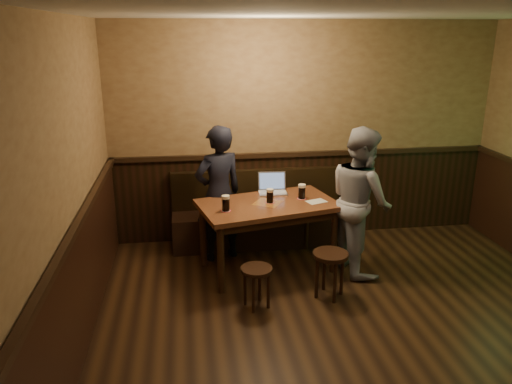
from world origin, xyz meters
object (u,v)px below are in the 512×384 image
(stool_left, at_px, (257,276))
(bench, at_px, (258,221))
(pub_table, at_px, (268,212))
(person_suit, at_px, (219,194))
(pint_left, at_px, (226,203))
(pint_right, at_px, (302,191))
(stool_right, at_px, (330,262))
(laptop, at_px, (272,187))
(pint_mid, at_px, (270,196))
(person_grey, at_px, (360,200))

(stool_left, bearing_deg, bench, 81.09)
(pub_table, distance_m, person_suit, 0.66)
(pint_left, bearing_deg, person_suit, 93.65)
(pub_table, bearing_deg, bench, 76.94)
(bench, relative_size, pint_right, 12.68)
(pub_table, distance_m, stool_right, 0.96)
(pint_right, bearing_deg, bench, 121.96)
(stool_left, xyz_separation_m, laptop, (0.37, 1.20, 0.53))
(person_suit, bearing_deg, pint_mid, 122.70)
(pint_left, height_order, pint_mid, pint_left)
(bench, distance_m, stool_left, 1.60)
(stool_right, xyz_separation_m, laptop, (-0.42, 1.11, 0.48))
(stool_right, bearing_deg, pint_left, 152.48)
(stool_left, distance_m, pint_right, 1.26)
(pub_table, bearing_deg, stool_right, -66.85)
(person_grey, bearing_deg, stool_right, 131.91)
(pub_table, xyz_separation_m, laptop, (0.12, 0.38, 0.17))
(stool_right, xyz_separation_m, pint_right, (-0.12, 0.82, 0.50))
(pint_mid, distance_m, person_grey, 1.02)
(stool_right, distance_m, laptop, 1.27)
(pint_mid, height_order, pint_right, pint_right)
(pub_table, xyz_separation_m, person_grey, (1.03, -0.14, 0.13))
(stool_left, height_order, person_suit, person_suit)
(person_grey, bearing_deg, pint_left, 84.37)
(stool_left, height_order, stool_right, stool_right)
(pint_right, bearing_deg, stool_right, -81.48)
(bench, height_order, pint_mid, pint_mid)
(stool_right, bearing_deg, stool_left, -172.95)
(stool_right, relative_size, laptop, 1.45)
(stool_right, distance_m, person_grey, 0.89)
(pint_mid, xyz_separation_m, person_grey, (1.01, -0.14, -0.06))
(laptop, bearing_deg, bench, 110.69)
(laptop, bearing_deg, stool_right, -66.33)
(pint_mid, bearing_deg, laptop, 75.82)
(pint_left, xyz_separation_m, pint_right, (0.90, 0.29, -0.00))
(bench, xyz_separation_m, stool_left, (-0.25, -1.58, 0.03))
(pint_left, distance_m, laptop, 0.84)
(bench, relative_size, pint_left, 12.56)
(stool_right, relative_size, pint_mid, 3.01)
(pint_mid, relative_size, person_suit, 0.10)
(stool_right, distance_m, pint_mid, 1.02)
(pint_right, bearing_deg, pint_mid, -166.48)
(stool_left, relative_size, pint_right, 2.48)
(stool_left, distance_m, pint_left, 0.88)
(stool_left, height_order, pint_mid, pint_mid)
(pub_table, relative_size, pint_left, 9.57)
(stool_right, relative_size, person_suit, 0.30)
(stool_left, bearing_deg, pub_table, 73.35)
(pint_left, xyz_separation_m, person_suit, (-0.04, 0.58, -0.08))
(stool_left, xyz_separation_m, pint_right, (0.66, 0.92, 0.56))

